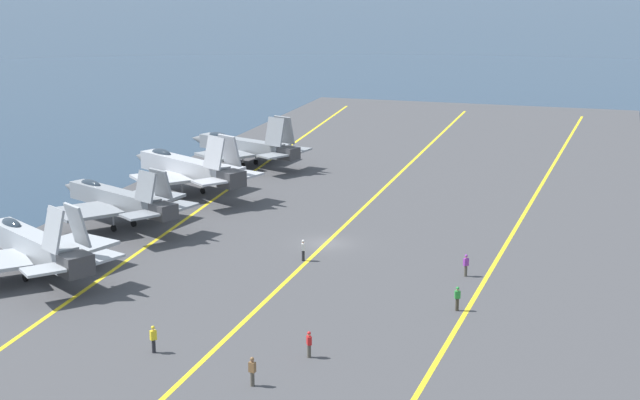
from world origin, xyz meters
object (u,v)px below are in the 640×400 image
Objects in this scene: parked_jet_third at (186,168)px; crew_white_vest at (303,249)px; crew_green_vest at (457,297)px; crew_purple_vest at (466,264)px; parked_jet_nearest at (34,245)px; crew_brown_vest at (252,370)px; parked_jet_second at (117,199)px; parked_jet_fourth at (244,146)px; crew_red_vest at (309,343)px; crew_yellow_vest at (153,338)px.

parked_jet_third reaches higher than crew_white_vest.
crew_green_vest is (-26.22, -32.44, -1.87)m from parked_jet_third.
crew_purple_vest is at bearing 4.34° from crew_green_vest.
parked_jet_nearest is 0.90× the size of parked_jet_third.
crew_green_vest is (15.74, -9.26, -0.01)m from crew_brown_vest.
crew_white_vest is at bearing -103.70° from parked_jet_second.
crew_green_vest is (-7.87, -13.81, -0.01)m from crew_white_vest.
crew_brown_vest is (-28.29, -23.75, -1.68)m from parked_jet_second.
parked_jet_third reaches higher than crew_purple_vest.
parked_jet_nearest reaches higher than crew_purple_vest.
crew_green_vest is (1.73, -32.45, -1.46)m from parked_jet_nearest.
parked_jet_fourth is 9.34× the size of crew_white_vest.
parked_jet_nearest is 8.63× the size of crew_brown_vest.
parked_jet_third is at bearing 34.05° from crew_red_vest.
crew_purple_vest is at bearing -20.28° from crew_brown_vest.
parked_jet_fourth is 56.67m from crew_yellow_vest.
crew_purple_vest is 7.76m from crew_green_vest.
crew_yellow_vest is 1.01× the size of crew_green_vest.
crew_white_vest is at bearing -134.57° from parked_jet_third.
crew_red_vest is (-18.71, -6.42, -0.04)m from crew_white_vest.
parked_jet_nearest is 8.72× the size of crew_purple_vest.
crew_green_vest is at bearing -119.66° from crew_white_vest.
parked_jet_nearest is 33.28m from crew_purple_vest.
crew_brown_vest is 5.24m from crew_red_vest.
parked_jet_third is 26.21m from crew_white_vest.
crew_yellow_vest is at bearing 171.61° from crew_white_vest.
crew_white_vest is (-4.68, -19.20, -1.68)m from parked_jet_second.
crew_brown_vest is at bearing -151.09° from parked_jet_third.
crew_brown_vest is at bearing -121.13° from parked_jet_nearest.
crew_green_vest reaches higher than crew_red_vest.
crew_brown_vest is at bearing -139.98° from parked_jet_second.
parked_jet_second is at bearing 76.30° from crew_white_vest.
parked_jet_nearest reaches higher than crew_green_vest.
parked_jet_second is at bearing 47.61° from crew_red_vest.
parked_jet_fourth reaches higher than crew_red_vest.
parked_jet_third is 36.87m from crew_purple_vest.
crew_white_vest is at bearing 18.93° from crew_red_vest.
parked_jet_second is 0.92× the size of parked_jet_third.
crew_purple_vest is at bearing -120.12° from parked_jet_third.
parked_jet_third reaches higher than parked_jet_fourth.
crew_yellow_vest is (-39.17, -15.55, -1.86)m from parked_jet_third.
parked_jet_third is 9.73× the size of crew_green_vest.
crew_brown_vest is 1.00× the size of crew_yellow_vest.
crew_purple_vest is at bearing -137.19° from parked_jet_fourth.
crew_brown_vest is 1.04× the size of crew_red_vest.
parked_jet_second is at bearing 178.01° from parked_jet_fourth.
crew_brown_vest is 1.00× the size of crew_white_vest.
parked_jet_third is (27.95, -0.02, 0.41)m from parked_jet_nearest.
parked_jet_second is 30.22m from crew_yellow_vest.
parked_jet_fourth is 9.45× the size of crew_green_vest.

